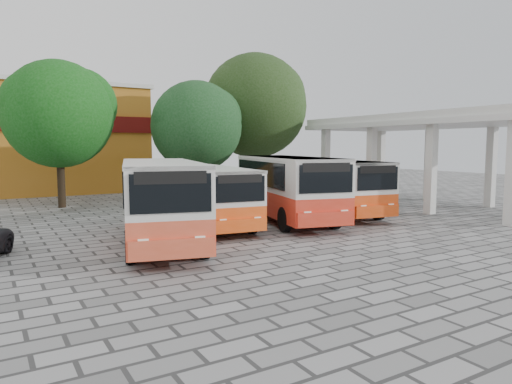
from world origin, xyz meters
TOP-DOWN VIEW (x-y plane):
  - ground at (0.00, 0.00)m, footprint 90.00×90.00m
  - terminal_shelter at (10.50, 4.00)m, footprint 6.80×15.80m
  - shophouse_block at (-11.00, 25.99)m, footprint 20.40×10.40m
  - bus_far_left at (-6.91, 1.92)m, footprint 4.62×8.86m
  - bus_centre_left at (-3.78, 4.29)m, footprint 3.21×7.60m
  - bus_centre_right at (0.04, 3.86)m, footprint 4.51×8.96m
  - bus_far_right at (3.32, 4.41)m, footprint 3.72×8.22m
  - tree_left at (-8.50, 14.51)m, footprint 6.46×6.15m
  - tree_middle at (-0.71, 12.72)m, footprint 5.97×5.68m
  - tree_right at (4.85, 14.85)m, footprint 7.90×7.53m

SIDE VIEW (x-z plane):
  - ground at x=0.00m, z-range 0.00..0.00m
  - bus_centre_left at x=-3.78m, z-range 0.21..2.86m
  - bus_far_right at x=3.32m, z-range 0.22..3.07m
  - bus_far_left at x=-6.91m, z-range 0.24..3.26m
  - bus_centre_right at x=0.04m, z-range 0.24..3.31m
  - shophouse_block at x=-11.00m, z-range 0.01..8.31m
  - terminal_shelter at x=10.50m, z-range 2.21..7.61m
  - tree_middle at x=-0.71m, z-range 1.18..8.84m
  - tree_left at x=-8.50m, z-range 1.37..9.84m
  - tree_right at x=4.85m, z-range 1.61..11.87m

